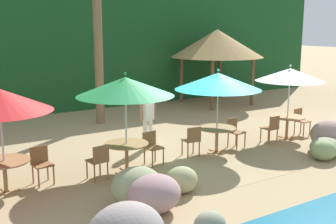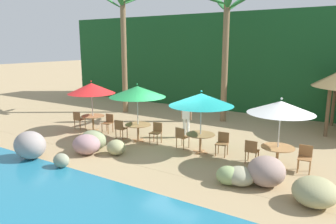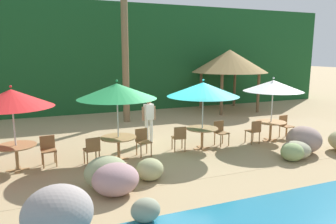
{
  "view_description": "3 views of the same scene",
  "coord_description": "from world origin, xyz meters",
  "px_view_note": "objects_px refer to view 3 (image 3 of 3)",
  "views": [
    {
      "loc": [
        -6.44,
        -9.36,
        3.58
      ],
      "look_at": [
        -0.25,
        0.35,
        1.24
      ],
      "focal_mm": 45.01,
      "sensor_mm": 36.0,
      "label": 1
    },
    {
      "loc": [
        6.35,
        -10.85,
        4.09
      ],
      "look_at": [
        -0.53,
        -0.03,
        1.39
      ],
      "focal_mm": 34.28,
      "sensor_mm": 36.0,
      "label": 2
    },
    {
      "loc": [
        -3.96,
        -9.63,
        3.28
      ],
      "look_at": [
        -0.14,
        -0.03,
        1.36
      ],
      "focal_mm": 33.89,
      "sensor_mm": 36.0,
      "label": 3
    }
  ],
  "objects_px": {
    "palapa_hut": "(230,61)",
    "waiter_in_white": "(149,116)",
    "umbrella_green": "(117,91)",
    "chair_teal_inland": "(179,137)",
    "chair_green_seaward": "(143,140)",
    "chair_green_inland": "(92,149)",
    "chair_white_seaward": "(285,125)",
    "chair_white_inland": "(254,130)",
    "dining_table_red": "(16,150)",
    "dining_table_white": "(271,125)",
    "umbrella_white": "(273,86)",
    "chair_teal_seaward": "(220,131)",
    "umbrella_red": "(12,98)",
    "dining_table_teal": "(202,132)",
    "chair_red_seaward": "(48,148)",
    "dining_table_green": "(118,141)",
    "palm_tree_second": "(125,34)",
    "umbrella_teal": "(203,89)"
  },
  "relations": [
    {
      "from": "palapa_hut",
      "to": "waiter_in_white",
      "type": "distance_m",
      "value": 8.19
    },
    {
      "from": "umbrella_green",
      "to": "chair_teal_inland",
      "type": "relative_size",
      "value": 2.88
    },
    {
      "from": "chair_teal_inland",
      "to": "umbrella_green",
      "type": "bearing_deg",
      "value": -177.11
    },
    {
      "from": "chair_green_seaward",
      "to": "chair_green_inland",
      "type": "distance_m",
      "value": 1.71
    },
    {
      "from": "chair_white_seaward",
      "to": "chair_white_inland",
      "type": "height_order",
      "value": "same"
    },
    {
      "from": "dining_table_red",
      "to": "dining_table_white",
      "type": "xyz_separation_m",
      "value": [
        8.72,
        -0.12,
        0.0
      ]
    },
    {
      "from": "umbrella_white",
      "to": "chair_white_inland",
      "type": "bearing_deg",
      "value": -171.33
    },
    {
      "from": "chair_white_inland",
      "to": "chair_teal_seaward",
      "type": "bearing_deg",
      "value": 164.58
    },
    {
      "from": "umbrella_white",
      "to": "chair_teal_seaward",
      "type": "bearing_deg",
      "value": 174.25
    },
    {
      "from": "chair_white_seaward",
      "to": "chair_white_inland",
      "type": "xyz_separation_m",
      "value": [
        -1.68,
        -0.3,
        0.0
      ]
    },
    {
      "from": "umbrella_red",
      "to": "chair_green_seaward",
      "type": "distance_m",
      "value": 4.02
    },
    {
      "from": "umbrella_green",
      "to": "chair_teal_seaward",
      "type": "distance_m",
      "value": 4.14
    },
    {
      "from": "chair_green_seaward",
      "to": "waiter_in_white",
      "type": "height_order",
      "value": "waiter_in_white"
    },
    {
      "from": "chair_green_seaward",
      "to": "dining_table_teal",
      "type": "relative_size",
      "value": 0.79
    },
    {
      "from": "chair_red_seaward",
      "to": "umbrella_red",
      "type": "bearing_deg",
      "value": -168.65
    },
    {
      "from": "dining_table_red",
      "to": "dining_table_green",
      "type": "xyz_separation_m",
      "value": [
        2.87,
        -0.18,
        0.0
      ]
    },
    {
      "from": "chair_teal_inland",
      "to": "umbrella_red",
      "type": "bearing_deg",
      "value": 179.16
    },
    {
      "from": "dining_table_green",
      "to": "chair_green_inland",
      "type": "relative_size",
      "value": 1.26
    },
    {
      "from": "chair_red_seaward",
      "to": "palm_tree_second",
      "type": "relative_size",
      "value": 0.13
    },
    {
      "from": "umbrella_green",
      "to": "dining_table_green",
      "type": "distance_m",
      "value": 1.54
    },
    {
      "from": "umbrella_green",
      "to": "palm_tree_second",
      "type": "distance_m",
      "value": 6.0
    },
    {
      "from": "palm_tree_second",
      "to": "umbrella_white",
      "type": "bearing_deg",
      "value": -51.85
    },
    {
      "from": "dining_table_white",
      "to": "palapa_hut",
      "type": "relative_size",
      "value": 0.26
    },
    {
      "from": "dining_table_green",
      "to": "umbrella_red",
      "type": "bearing_deg",
      "value": 176.44
    },
    {
      "from": "chair_white_inland",
      "to": "chair_white_seaward",
      "type": "bearing_deg",
      "value": 10.12
    },
    {
      "from": "dining_table_green",
      "to": "palm_tree_second",
      "type": "xyz_separation_m",
      "value": [
        1.65,
        5.41,
        3.54
      ]
    },
    {
      "from": "dining_table_green",
      "to": "palapa_hut",
      "type": "xyz_separation_m",
      "value": [
        7.93,
        6.29,
        2.2
      ]
    },
    {
      "from": "dining_table_red",
      "to": "chair_white_seaward",
      "type": "xyz_separation_m",
      "value": [
        9.56,
        0.05,
        -0.1
      ]
    },
    {
      "from": "dining_table_green",
      "to": "chair_teal_seaward",
      "type": "relative_size",
      "value": 1.26
    },
    {
      "from": "dining_table_red",
      "to": "palapa_hut",
      "type": "xyz_separation_m",
      "value": [
        10.8,
        6.11,
        2.2
      ]
    },
    {
      "from": "dining_table_teal",
      "to": "chair_teal_seaward",
      "type": "xyz_separation_m",
      "value": [
        0.83,
        0.18,
        -0.1
      ]
    },
    {
      "from": "umbrella_red",
      "to": "chair_teal_inland",
      "type": "bearing_deg",
      "value": -0.84
    },
    {
      "from": "chair_red_seaward",
      "to": "dining_table_teal",
      "type": "distance_m",
      "value": 4.99
    },
    {
      "from": "dining_table_white",
      "to": "chair_green_seaward",
      "type": "bearing_deg",
      "value": 178.57
    },
    {
      "from": "umbrella_white",
      "to": "dining_table_teal",
      "type": "bearing_deg",
      "value": 179.52
    },
    {
      "from": "chair_red_seaward",
      "to": "chair_white_inland",
      "type": "distance_m",
      "value": 7.05
    },
    {
      "from": "dining_table_red",
      "to": "chair_red_seaward",
      "type": "xyz_separation_m",
      "value": [
        0.84,
        0.17,
        -0.1
      ]
    },
    {
      "from": "dining_table_white",
      "to": "waiter_in_white",
      "type": "distance_m",
      "value": 4.62
    },
    {
      "from": "dining_table_green",
      "to": "chair_teal_seaward",
      "type": "bearing_deg",
      "value": 4.0
    },
    {
      "from": "dining_table_green",
      "to": "chair_green_seaward",
      "type": "relative_size",
      "value": 1.26
    },
    {
      "from": "palm_tree_second",
      "to": "waiter_in_white",
      "type": "relative_size",
      "value": 3.86
    },
    {
      "from": "dining_table_teal",
      "to": "chair_white_inland",
      "type": "xyz_separation_m",
      "value": [
        2.06,
        -0.15,
        -0.1
      ]
    },
    {
      "from": "chair_teal_seaward",
      "to": "chair_red_seaward",
      "type": "bearing_deg",
      "value": 179.19
    },
    {
      "from": "dining_table_teal",
      "to": "chair_white_seaward",
      "type": "relative_size",
      "value": 1.26
    },
    {
      "from": "dining_table_teal",
      "to": "dining_table_red",
      "type": "bearing_deg",
      "value": 179.04
    },
    {
      "from": "umbrella_teal",
      "to": "palapa_hut",
      "type": "xyz_separation_m",
      "value": [
        4.98,
        6.21,
        0.74
      ]
    },
    {
      "from": "dining_table_teal",
      "to": "dining_table_white",
      "type": "distance_m",
      "value": 2.9
    },
    {
      "from": "waiter_in_white",
      "to": "dining_table_white",
      "type": "bearing_deg",
      "value": -18.98
    },
    {
      "from": "dining_table_red",
      "to": "chair_teal_seaward",
      "type": "relative_size",
      "value": 1.26
    },
    {
      "from": "chair_teal_seaward",
      "to": "palapa_hut",
      "type": "relative_size",
      "value": 0.2
    }
  ]
}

